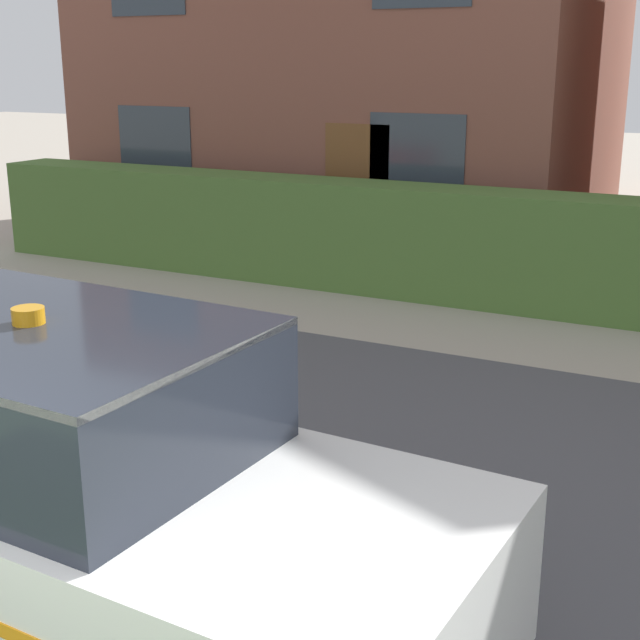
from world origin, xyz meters
name	(u,v)px	position (x,y,z in m)	size (l,w,h in m)	color
road_strip	(305,492)	(0.00, 4.28, 0.01)	(28.00, 6.82, 0.01)	#4C4C51
garden_hedge	(491,248)	(-0.38, 9.90, 0.71)	(15.43, 0.86, 1.42)	#4C7233
police_car	(61,489)	(-0.42, 2.38, 0.79)	(4.62, 1.96, 1.75)	black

